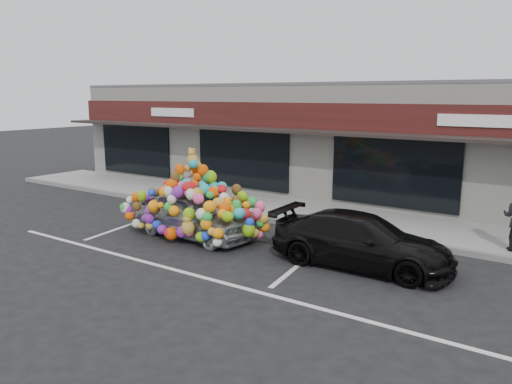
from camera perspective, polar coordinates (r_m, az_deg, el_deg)
The scene contains 9 objects.
ground at distance 13.62m, azimuth -4.85°, elevation -5.53°, with size 90.00×90.00×0.00m, color black.
shop_building at distance 20.37m, azimuth 10.31°, elevation 6.06°, with size 24.00×7.20×4.31m.
sidewalk at distance 16.78m, azimuth 3.81°, elevation -2.06°, with size 26.00×3.00×0.15m, color gray.
kerb at distance 15.54m, azimuth 0.98°, elevation -3.10°, with size 26.00×0.18×0.16m, color slate.
parking_stripe_left at distance 15.90m, azimuth -13.38°, elevation -3.35°, with size 0.12×4.40×0.01m, color silver.
parking_stripe_mid at distance 12.29m, azimuth 6.01°, elevation -7.40°, with size 0.12×4.40×0.01m, color silver.
lane_line at distance 10.74m, azimuth -4.33°, elevation -10.15°, with size 14.00×0.12×0.01m, color silver.
toy_car at distance 13.83m, azimuth -7.09°, elevation -1.89°, with size 2.77×4.15×2.35m.
black_sedan at distance 11.69m, azimuth 11.94°, elevation -5.47°, with size 4.18×1.70×1.21m, color black.
Camera 1 is at (8.30, -10.08, 3.89)m, focal length 35.00 mm.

